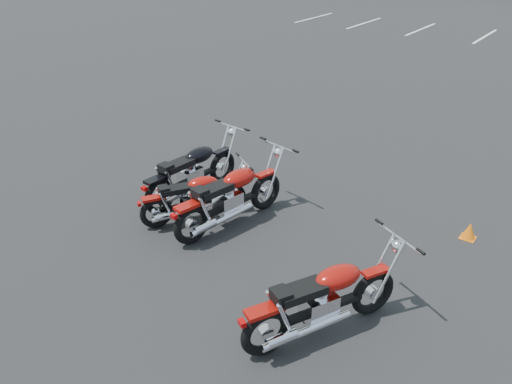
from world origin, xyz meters
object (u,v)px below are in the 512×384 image
Objects in this scene: motorcycle_front_red at (194,197)px; motorcycle_second_black at (192,172)px; motorcycle_third_red at (230,197)px; motorcycle_rear_red at (323,300)px.

motorcycle_front_red is 0.80× the size of motorcycle_second_black.
motorcycle_third_red is 2.78m from motorcycle_rear_red.
motorcycle_third_red reaches higher than motorcycle_rear_red.
motorcycle_rear_red is at bearing -19.50° from motorcycle_front_red.
motorcycle_third_red reaches higher than motorcycle_second_black.
motorcycle_second_black is at bearing 155.23° from motorcycle_rear_red.
motorcycle_second_black is 1.23m from motorcycle_third_red.
motorcycle_rear_red reaches higher than motorcycle_front_red.
motorcycle_third_red is (1.17, -0.36, 0.02)m from motorcycle_second_black.
motorcycle_front_red is 0.65m from motorcycle_third_red.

